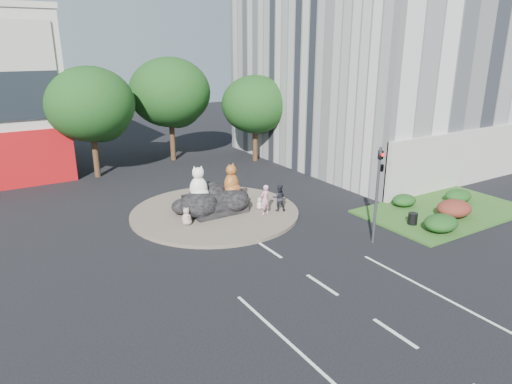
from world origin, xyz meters
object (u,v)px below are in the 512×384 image
(cat_tabby, at_px, (231,179))
(pedestrian_dark, at_px, (279,198))
(pedestrian_pink, at_px, (265,200))
(cat_white, at_px, (198,183))
(litter_bin, at_px, (413,219))
(kitten_calico, at_px, (186,216))
(kitten_white, at_px, (259,203))

(cat_tabby, height_order, pedestrian_dark, cat_tabby)
(pedestrian_pink, bearing_deg, cat_tabby, -73.36)
(cat_white, bearing_deg, litter_bin, -22.44)
(kitten_calico, height_order, pedestrian_dark, pedestrian_dark)
(kitten_white, bearing_deg, litter_bin, -98.69)
(pedestrian_pink, bearing_deg, cat_white, -45.98)
(kitten_white, bearing_deg, cat_white, 108.34)
(cat_tabby, distance_m, pedestrian_pink, 2.48)
(pedestrian_dark, distance_m, litter_bin, 7.64)
(cat_white, height_order, cat_tabby, cat_white)
(kitten_calico, relative_size, litter_bin, 1.56)
(pedestrian_dark, bearing_deg, cat_tabby, -9.19)
(kitten_calico, bearing_deg, cat_white, 74.53)
(kitten_calico, xyz_separation_m, pedestrian_pink, (4.59, -0.88, 0.38))
(kitten_white, bearing_deg, cat_tabby, 87.63)
(kitten_white, bearing_deg, pedestrian_pink, -152.64)
(litter_bin, bearing_deg, cat_white, 141.26)
(cat_white, height_order, kitten_calico, cat_white)
(kitten_white, relative_size, pedestrian_pink, 0.42)
(kitten_calico, xyz_separation_m, pedestrian_dark, (5.60, -0.86, 0.30))
(litter_bin, bearing_deg, kitten_calico, 149.38)
(pedestrian_dark, bearing_deg, kitten_calico, 24.39)
(kitten_white, height_order, pedestrian_dark, pedestrian_dark)
(cat_white, distance_m, kitten_calico, 2.28)
(kitten_white, height_order, litter_bin, kitten_white)
(cat_tabby, xyz_separation_m, pedestrian_dark, (2.15, -1.96, -1.04))
(pedestrian_pink, relative_size, pedestrian_dark, 1.10)
(kitten_white, distance_m, pedestrian_dark, 1.29)
(kitten_calico, bearing_deg, pedestrian_dark, 23.79)
(cat_white, xyz_separation_m, kitten_white, (3.41, -1.21, -1.53))
(pedestrian_dark, relative_size, litter_bin, 2.47)
(cat_tabby, xyz_separation_m, pedestrian_pink, (1.14, -1.98, -0.96))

